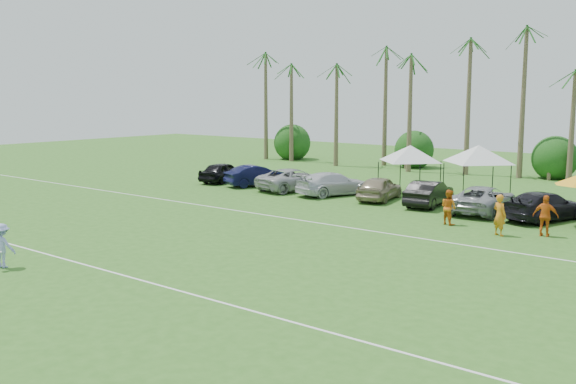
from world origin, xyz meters
The scene contains 26 objects.
ground centered at (0.00, 0.00, 0.00)m, with size 120.00×120.00×0.00m, color #31641E.
field_lines centered at (0.00, 8.00, 0.01)m, with size 80.00×12.10×0.01m.
palm_tree_0 centered at (-22.00, 38.00, 7.48)m, with size 2.40×2.40×8.90m.
palm_tree_1 centered at (-17.00, 38.00, 8.35)m, with size 2.40×2.40×9.90m.
palm_tree_2 centered at (-12.00, 38.00, 9.21)m, with size 2.40×2.40×10.90m.
palm_tree_3 centered at (-8.00, 38.00, 10.06)m, with size 2.40×2.40×11.90m.
palm_tree_4 centered at (-4.00, 38.00, 7.48)m, with size 2.40×2.40×8.90m.
palm_tree_5 centered at (0.00, 38.00, 8.35)m, with size 2.40×2.40×9.90m.
palm_tree_6 centered at (4.00, 38.00, 9.21)m, with size 2.40×2.40×10.90m.
bush_tree_0 centered at (-19.00, 39.00, 1.80)m, with size 4.00×4.00×4.00m.
bush_tree_1 centered at (-6.00, 39.00, 1.80)m, with size 4.00×4.00×4.00m.
bush_tree_2 centered at (6.00, 39.00, 1.80)m, with size 4.00×4.00×4.00m.
sideline_player_a centered at (10.03, 16.78, 0.95)m, with size 0.70×0.46×1.91m, color orange.
sideline_player_b centered at (7.14, 17.71, 0.87)m, with size 0.85×0.66×1.75m, color orange.
sideline_player_c centered at (11.73, 17.91, 0.95)m, with size 1.11×0.46×1.89m, color orange.
canopy_tent_left centered at (0.83, 25.60, 3.15)m, with size 4.54×4.54×3.68m.
canopy_tent_right centered at (4.98, 26.64, 3.29)m, with size 4.75×4.75×3.85m.
frisbee_player centered at (-2.50, -0.11, 0.84)m, with size 1.23×0.99×1.67m.
parked_car_0 centered at (-12.52, 22.07, 0.74)m, with size 1.74×4.34×1.48m, color black.
parked_car_1 centered at (-9.23, 22.02, 0.74)m, with size 1.56×4.48×1.48m, color #0E1133.
parked_car_2 centered at (-5.94, 22.04, 0.74)m, with size 2.45×5.32×1.48m, color #AEAEAE.
parked_car_3 centered at (-2.64, 21.93, 0.74)m, with size 2.07×5.09×1.48m, color silver.
parked_car_4 centered at (0.65, 22.10, 0.74)m, with size 1.74×4.34×1.48m, color gray.
parked_car_5 centered at (3.95, 22.07, 0.74)m, with size 1.56×4.48×1.48m, color black.
parked_car_6 centered at (7.24, 21.87, 0.74)m, with size 2.45×5.32×1.48m, color #939699.
parked_car_7 centered at (10.54, 21.78, 0.74)m, with size 2.07×5.09×1.48m, color black.
Camera 1 is at (20.26, -11.73, 6.39)m, focal length 40.00 mm.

